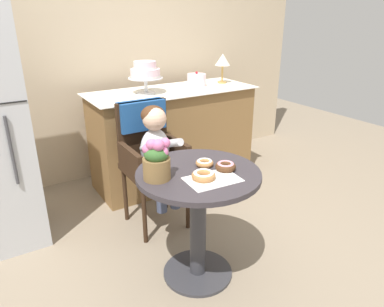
{
  "coord_description": "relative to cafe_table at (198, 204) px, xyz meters",
  "views": [
    {
      "loc": [
        -1.01,
        -1.56,
        1.57
      ],
      "look_at": [
        0.05,
        0.15,
        0.77
      ],
      "focal_mm": 33.43,
      "sensor_mm": 36.0,
      "label": 1
    }
  ],
  "objects": [
    {
      "name": "donut_side",
      "position": [
        0.14,
        -0.06,
        0.24
      ],
      "size": [
        0.12,
        0.12,
        0.05
      ],
      "color": "#4C2D19",
      "rests_on": "cafe_table"
    },
    {
      "name": "seated_child",
      "position": [
        0.04,
        0.61,
        0.17
      ],
      "size": [
        0.27,
        0.32,
        0.73
      ],
      "color": "silver",
      "rests_on": "ground"
    },
    {
      "name": "display_counter",
      "position": [
        0.55,
        1.3,
        -0.05
      ],
      "size": [
        1.56,
        0.62,
        0.9
      ],
      "color": "olive",
      "rests_on": "ground"
    },
    {
      "name": "flower_vase",
      "position": [
        -0.24,
        0.04,
        0.33
      ],
      "size": [
        0.16,
        0.15,
        0.24
      ],
      "color": "brown",
      "rests_on": "cafe_table"
    },
    {
      "name": "ground_plane",
      "position": [
        0.0,
        0.0,
        -0.51
      ],
      "size": [
        8.0,
        8.0,
        0.0
      ],
      "primitive_type": "plane",
      "color": "gray"
    },
    {
      "name": "donut_mid",
      "position": [
        -0.03,
        -0.1,
        0.24
      ],
      "size": [
        0.13,
        0.13,
        0.04
      ],
      "color": "#AD7542",
      "rests_on": "cafe_table"
    },
    {
      "name": "cafe_table",
      "position": [
        0.0,
        0.0,
        0.0
      ],
      "size": [
        0.72,
        0.72,
        0.72
      ],
      "color": "#332D33",
      "rests_on": "ground"
    },
    {
      "name": "back_wall",
      "position": [
        0.0,
        1.85,
        0.84
      ],
      "size": [
        4.8,
        0.1,
        2.7
      ],
      "primitive_type": "cube",
      "color": "#C1AD8E",
      "rests_on": "ground"
    },
    {
      "name": "donut_front",
      "position": [
        0.08,
        0.05,
        0.23
      ],
      "size": [
        0.11,
        0.11,
        0.04
      ],
      "color": "#AD7542",
      "rests_on": "cafe_table"
    },
    {
      "name": "table_lamp",
      "position": [
        1.14,
        1.34,
        0.61
      ],
      "size": [
        0.15,
        0.15,
        0.28
      ],
      "color": "#B28C47",
      "rests_on": "display_counter"
    },
    {
      "name": "round_layer_cake",
      "position": [
        0.83,
        1.33,
        0.45
      ],
      "size": [
        0.18,
        0.18,
        0.14
      ],
      "color": "silver",
      "rests_on": "display_counter"
    },
    {
      "name": "paper_napkin",
      "position": [
        0.01,
        -0.13,
        0.21
      ],
      "size": [
        0.3,
        0.21,
        0.0
      ],
      "primitive_type": "cube",
      "rotation": [
        0.0,
        0.0,
        -0.06
      ],
      "color": "white",
      "rests_on": "cafe_table"
    },
    {
      "name": "wicker_chair",
      "position": [
        0.04,
        0.76,
        0.13
      ],
      "size": [
        0.42,
        0.45,
        0.95
      ],
      "rotation": [
        0.0,
        0.0,
        0.06
      ],
      "color": "#332114",
      "rests_on": "ground"
    },
    {
      "name": "tiered_cake_stand",
      "position": [
        0.29,
        1.3,
        0.57
      ],
      "size": [
        0.3,
        0.3,
        0.28
      ],
      "color": "silver",
      "rests_on": "display_counter"
    }
  ]
}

